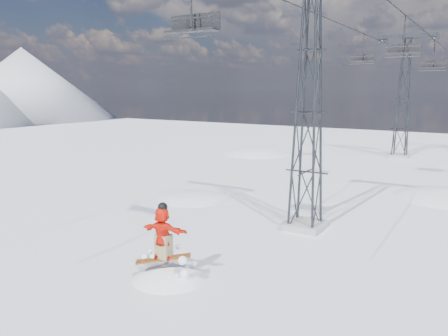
{
  "coord_description": "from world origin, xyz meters",
  "views": [
    {
      "loc": [
        7.83,
        -11.01,
        6.6
      ],
      "look_at": [
        -0.98,
        3.55,
        3.46
      ],
      "focal_mm": 35.0,
      "sensor_mm": 36.0,
      "label": 1
    }
  ],
  "objects_px": {
    "snowboarder_jump": "(170,320)",
    "lift_tower_near": "(308,113)",
    "lift_tower_far": "(403,100)",
    "lift_chair_near": "(192,24)"
  },
  "relations": [
    {
      "from": "lift_chair_near",
      "to": "lift_tower_far",
      "type": "bearing_deg",
      "value": 85.93
    },
    {
      "from": "lift_tower_near",
      "to": "snowboarder_jump",
      "type": "relative_size",
      "value": 1.69
    },
    {
      "from": "snowboarder_jump",
      "to": "lift_chair_near",
      "type": "relative_size",
      "value": 2.62
    },
    {
      "from": "lift_tower_far",
      "to": "lift_chair_near",
      "type": "height_order",
      "value": "lift_tower_far"
    },
    {
      "from": "snowboarder_jump",
      "to": "lift_tower_near",
      "type": "bearing_deg",
      "value": 74.86
    },
    {
      "from": "lift_tower_near",
      "to": "lift_tower_far",
      "type": "bearing_deg",
      "value": 90.0
    },
    {
      "from": "lift_tower_near",
      "to": "lift_chair_near",
      "type": "height_order",
      "value": "lift_tower_near"
    },
    {
      "from": "lift_tower_near",
      "to": "snowboarder_jump",
      "type": "xyz_separation_m",
      "value": [
        -2.08,
        -7.69,
        -7.09
      ]
    },
    {
      "from": "lift_tower_near",
      "to": "lift_chair_near",
      "type": "relative_size",
      "value": 4.43
    },
    {
      "from": "lift_tower_near",
      "to": "lift_chair_near",
      "type": "distance_m",
      "value": 7.12
    }
  ]
}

